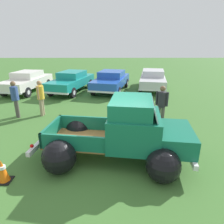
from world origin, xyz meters
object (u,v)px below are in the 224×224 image
Objects in this scene: spectator_2 at (41,96)px; lane_cone_0 at (3,171)px; spectator_0 at (162,103)px; vintage_pickup_truck at (125,136)px; show_car_3 at (153,79)px; show_car_0 at (27,81)px; spectator_1 at (15,97)px; show_car_1 at (72,81)px; show_car_2 at (111,80)px.

lane_cone_0 is at bearing 103.34° from spectator_2.
spectator_0 is 1.01× the size of spectator_2.
show_car_3 is (2.72, 9.47, 0.03)m from vintage_pickup_truck.
spectator_0 is at bearing 62.10° from show_car_0.
show_car_1 is at bearing 34.41° from spectator_1.
show_car_2 is 6.71m from spectator_0.
vintage_pickup_truck reaches higher than lane_cone_0.
show_car_0 is at bearing -74.42° from show_car_3.
spectator_2 is 2.72× the size of lane_cone_0.
show_car_1 is 5.44m from spectator_1.
show_car_1 is 9.86m from lane_cone_0.
spectator_1 reaches higher than spectator_0.
spectator_2 is at bearing 96.80° from lane_cone_0.
spectator_2 is 4.99m from lane_cone_0.
spectator_1 is at bearing -41.17° from show_car_3.
vintage_pickup_truck is 8.94m from show_car_2.
lane_cone_0 is at bearing 15.64° from show_car_1.
show_car_3 is 12.13m from lane_cone_0.
spectator_2 reaches higher than show_car_2.
show_car_3 is 8.63m from spectator_2.
show_car_0 is 2.75× the size of spectator_0.
show_car_0 is 5.60m from spectator_2.
spectator_1 is 1.01× the size of spectator_2.
show_car_1 is 2.84m from show_car_2.
spectator_1 is (-1.65, -5.18, 0.21)m from show_car_1.
show_car_1 is 2.89× the size of spectator_1.
spectator_0 is 0.99× the size of spectator_1.
spectator_1 reaches higher than show_car_2.
show_car_2 is 10.43m from lane_cone_0.
lane_cone_0 is at bearing 27.49° from show_car_0.
spectator_1 is at bearing 25.80° from show_car_0.
spectator_1 is at bearing 18.75° from spectator_2.
spectator_0 reaches higher than lane_cone_0.
show_car_2 is at bearing 45.00° from spectator_0.
vintage_pickup_truck is 7.68× the size of lane_cone_0.
show_car_1 is at bearing 99.43° from show_car_0.
lane_cone_0 is (0.05, -9.85, -0.47)m from show_car_1.
vintage_pickup_truck is 0.99× the size of show_car_3.
show_car_3 is 7.77× the size of lane_cone_0.
show_car_1 is 6.01m from show_car_3.
show_car_2 is 2.82× the size of spectator_1.
vintage_pickup_truck is 5.37m from spectator_2.
vintage_pickup_truck is at bearing 45.67° from show_car_0.
spectator_2 is at bearing -37.91° from show_car_3.
show_car_0 is 7.55× the size of lane_cone_0.
show_car_2 is (-0.41, 8.93, 0.03)m from vintage_pickup_truck.
spectator_0 is (8.13, -6.18, 0.20)m from show_car_0.
spectator_0 reaches higher than show_car_1.
show_car_2 reaches higher than lane_cone_0.
lane_cone_0 is at bearing 153.47° from spectator_0.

